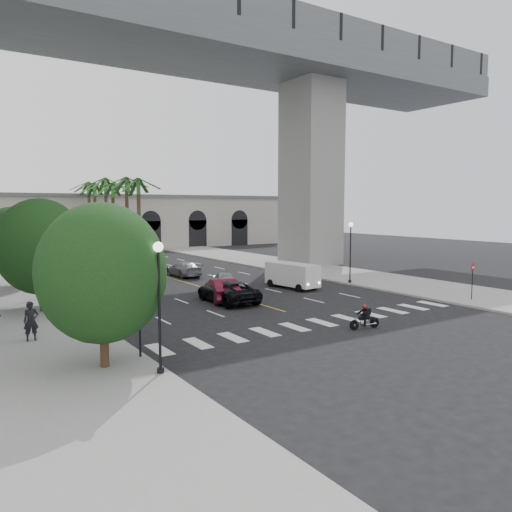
{
  "coord_description": "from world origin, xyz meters",
  "views": [
    {
      "loc": [
        -18.79,
        -23.06,
        6.72
      ],
      "look_at": [
        0.38,
        6.0,
        3.22
      ],
      "focal_mm": 35.0,
      "sensor_mm": 36.0,
      "label": 1
    }
  ],
  "objects_px": {
    "traffic_signal_far": "(111,291)",
    "car_d": "(184,269)",
    "traffic_signal_near": "(139,304)",
    "car_c": "(228,291)",
    "lamp_post_left_far": "(49,254)",
    "car_e": "(108,278)",
    "cargo_van": "(293,274)",
    "pedestrian_a": "(31,321)",
    "motorcycle_rider": "(365,318)",
    "lamp_post_left_near": "(159,296)",
    "do_not_enter_sign": "(473,273)",
    "lamp_post_right": "(350,247)",
    "car_a": "(225,279)",
    "car_b": "(222,289)"
  },
  "relations": [
    {
      "from": "traffic_signal_far",
      "to": "car_d",
      "type": "relative_size",
      "value": 0.74
    },
    {
      "from": "traffic_signal_near",
      "to": "car_c",
      "type": "height_order",
      "value": "traffic_signal_near"
    },
    {
      "from": "lamp_post_left_far",
      "to": "car_e",
      "type": "bearing_deg",
      "value": 19.95
    },
    {
      "from": "cargo_van",
      "to": "pedestrian_a",
      "type": "height_order",
      "value": "pedestrian_a"
    },
    {
      "from": "traffic_signal_far",
      "to": "cargo_van",
      "type": "distance_m",
      "value": 18.91
    },
    {
      "from": "traffic_signal_near",
      "to": "car_e",
      "type": "relative_size",
      "value": 0.76
    },
    {
      "from": "motorcycle_rider",
      "to": "car_d",
      "type": "bearing_deg",
      "value": 98.9
    },
    {
      "from": "lamp_post_left_near",
      "to": "do_not_enter_sign",
      "type": "height_order",
      "value": "lamp_post_left_near"
    },
    {
      "from": "lamp_post_left_far",
      "to": "car_c",
      "type": "height_order",
      "value": "lamp_post_left_far"
    },
    {
      "from": "lamp_post_right",
      "to": "car_a",
      "type": "bearing_deg",
      "value": 155.89
    },
    {
      "from": "car_e",
      "to": "pedestrian_a",
      "type": "xyz_separation_m",
      "value": [
        -8.27,
        -14.82,
        0.3
      ]
    },
    {
      "from": "car_c",
      "to": "pedestrian_a",
      "type": "bearing_deg",
      "value": 16.53
    },
    {
      "from": "lamp_post_left_near",
      "to": "car_b",
      "type": "bearing_deg",
      "value": 51.72
    },
    {
      "from": "traffic_signal_far",
      "to": "car_e",
      "type": "height_order",
      "value": "traffic_signal_far"
    },
    {
      "from": "car_e",
      "to": "cargo_van",
      "type": "xyz_separation_m",
      "value": [
        12.52,
        -8.71,
        0.32
      ]
    },
    {
      "from": "lamp_post_left_near",
      "to": "car_e",
      "type": "height_order",
      "value": "lamp_post_left_near"
    },
    {
      "from": "pedestrian_a",
      "to": "motorcycle_rider",
      "type": "bearing_deg",
      "value": -22.5
    },
    {
      "from": "motorcycle_rider",
      "to": "car_e",
      "type": "distance_m",
      "value": 22.99
    },
    {
      "from": "pedestrian_a",
      "to": "cargo_van",
      "type": "bearing_deg",
      "value": 17.41
    },
    {
      "from": "traffic_signal_far",
      "to": "motorcycle_rider",
      "type": "bearing_deg",
      "value": -23.86
    },
    {
      "from": "traffic_signal_near",
      "to": "car_b",
      "type": "bearing_deg",
      "value": 45.71
    },
    {
      "from": "traffic_signal_near",
      "to": "lamp_post_right",
      "type": "bearing_deg",
      "value": 24.82
    },
    {
      "from": "lamp_post_left_near",
      "to": "car_d",
      "type": "height_order",
      "value": "lamp_post_left_near"
    },
    {
      "from": "car_d",
      "to": "cargo_van",
      "type": "relative_size",
      "value": 0.99
    },
    {
      "from": "car_c",
      "to": "do_not_enter_sign",
      "type": "distance_m",
      "value": 17.24
    },
    {
      "from": "lamp_post_left_far",
      "to": "car_a",
      "type": "relative_size",
      "value": 1.35
    },
    {
      "from": "lamp_post_left_far",
      "to": "car_c",
      "type": "relative_size",
      "value": 0.95
    },
    {
      "from": "traffic_signal_near",
      "to": "car_c",
      "type": "distance_m",
      "value": 13.59
    },
    {
      "from": "car_d",
      "to": "pedestrian_a",
      "type": "xyz_separation_m",
      "value": [
        -16.31,
        -17.34,
        0.41
      ]
    },
    {
      "from": "traffic_signal_near",
      "to": "car_c",
      "type": "bearing_deg",
      "value": 43.37
    },
    {
      "from": "lamp_post_left_near",
      "to": "do_not_enter_sign",
      "type": "distance_m",
      "value": 24.56
    },
    {
      "from": "lamp_post_left_near",
      "to": "car_d",
      "type": "distance_m",
      "value": 28.5
    },
    {
      "from": "traffic_signal_near",
      "to": "lamp_post_left_near",
      "type": "bearing_deg",
      "value": -92.29
    },
    {
      "from": "car_a",
      "to": "pedestrian_a",
      "type": "relative_size",
      "value": 2.04
    },
    {
      "from": "cargo_van",
      "to": "traffic_signal_far",
      "type": "bearing_deg",
      "value": -162.87
    },
    {
      "from": "car_d",
      "to": "car_e",
      "type": "relative_size",
      "value": 1.02
    },
    {
      "from": "lamp_post_left_far",
      "to": "traffic_signal_far",
      "type": "bearing_deg",
      "value": -89.6
    },
    {
      "from": "lamp_post_right",
      "to": "motorcycle_rider",
      "type": "height_order",
      "value": "lamp_post_right"
    },
    {
      "from": "car_b",
      "to": "car_e",
      "type": "height_order",
      "value": "car_e"
    },
    {
      "from": "traffic_signal_near",
      "to": "car_e",
      "type": "bearing_deg",
      "value": 76.79
    },
    {
      "from": "cargo_van",
      "to": "traffic_signal_near",
      "type": "bearing_deg",
      "value": -152.71
    },
    {
      "from": "lamp_post_left_near",
      "to": "car_b",
      "type": "relative_size",
      "value": 1.09
    },
    {
      "from": "motorcycle_rider",
      "to": "car_d",
      "type": "height_order",
      "value": "car_d"
    },
    {
      "from": "lamp_post_left_far",
      "to": "car_a",
      "type": "bearing_deg",
      "value": -15.47
    },
    {
      "from": "car_a",
      "to": "car_c",
      "type": "relative_size",
      "value": 0.71
    },
    {
      "from": "car_b",
      "to": "car_d",
      "type": "xyz_separation_m",
      "value": [
        3.0,
        12.74,
        -0.1
      ]
    },
    {
      "from": "motorcycle_rider",
      "to": "do_not_enter_sign",
      "type": "xyz_separation_m",
      "value": [
        11.99,
        1.45,
        1.4
      ]
    },
    {
      "from": "traffic_signal_near",
      "to": "do_not_enter_sign",
      "type": "bearing_deg",
      "value": 0.01
    },
    {
      "from": "traffic_signal_far",
      "to": "car_a",
      "type": "distance_m",
      "value": 16.93
    },
    {
      "from": "lamp_post_left_near",
      "to": "car_a",
      "type": "distance_m",
      "value": 21.83
    }
  ]
}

